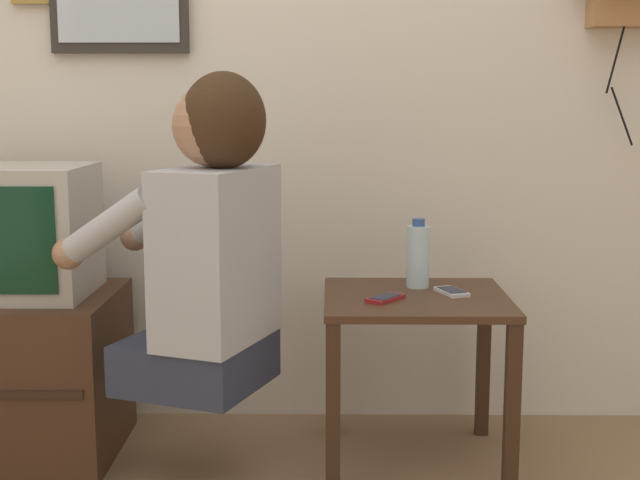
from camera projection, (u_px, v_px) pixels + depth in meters
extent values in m
cube|color=beige|center=(254.00, 41.00, 2.93)|extent=(6.80, 0.05, 2.55)
cube|color=#422819|center=(416.00, 299.00, 2.62)|extent=(0.54, 0.51, 0.02)
cube|color=#382215|center=(333.00, 410.00, 2.44)|extent=(0.04, 0.04, 0.50)
cube|color=#382215|center=(512.00, 411.00, 2.43)|extent=(0.04, 0.04, 0.50)
cube|color=#382215|center=(332.00, 360.00, 2.89)|extent=(0.04, 0.04, 0.50)
cube|color=#382215|center=(483.00, 361.00, 2.89)|extent=(0.04, 0.04, 0.50)
cube|color=#2D3347|center=(196.00, 361.00, 2.51)|extent=(0.47, 0.47, 0.14)
cube|color=#ADADB2|center=(217.00, 255.00, 2.44)|extent=(0.34, 0.44, 0.48)
sphere|color=#A37556|center=(214.00, 125.00, 2.38)|extent=(0.23, 0.23, 0.23)
ellipsoid|color=#382314|center=(224.00, 120.00, 2.37)|extent=(0.30, 0.30, 0.26)
cylinder|color=#ADADB2|center=(107.00, 227.00, 2.36)|extent=(0.31, 0.18, 0.23)
cylinder|color=#ADADB2|center=(171.00, 212.00, 2.66)|extent=(0.31, 0.18, 0.23)
sphere|color=#A37556|center=(68.00, 254.00, 2.42)|extent=(0.09, 0.09, 0.09)
sphere|color=#A37556|center=(135.00, 237.00, 2.72)|extent=(0.09, 0.09, 0.09)
cube|color=#422819|center=(21.00, 374.00, 2.74)|extent=(0.59, 0.52, 0.50)
cube|color=#ADA89E|center=(15.00, 231.00, 2.67)|extent=(0.44, 0.38, 0.39)
cylinder|color=black|center=(616.00, 59.00, 2.83)|extent=(0.04, 0.04, 0.22)
cylinder|color=black|center=(622.00, 116.00, 2.86)|extent=(0.07, 0.06, 0.19)
cube|color=maroon|center=(385.00, 298.00, 2.56)|extent=(0.12, 0.14, 0.01)
cube|color=black|center=(385.00, 296.00, 2.55)|extent=(0.10, 0.11, 0.00)
cube|color=silver|center=(452.00, 292.00, 2.64)|extent=(0.10, 0.14, 0.01)
cube|color=black|center=(452.00, 290.00, 2.64)|extent=(0.08, 0.11, 0.00)
cylinder|color=silver|center=(418.00, 257.00, 2.72)|extent=(0.07, 0.07, 0.19)
cylinder|color=#2D4C8C|center=(419.00, 222.00, 2.70)|extent=(0.04, 0.04, 0.02)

